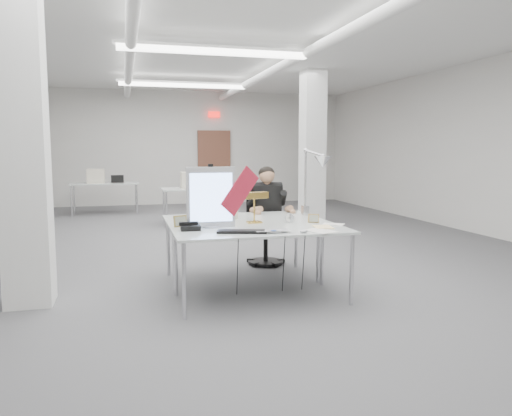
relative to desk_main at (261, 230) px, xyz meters
The scene contains 23 objects.
room_shell 2.80m from the desk_main, 89.21° to the left, with size 10.04×14.04×3.24m.
desk_main is the anchor object (origin of this frame).
desk_second 0.90m from the desk_main, 90.00° to the left, with size 1.80×0.90×0.03m, color silver.
bg_desk_a 5.50m from the desk_main, 87.92° to the left, with size 1.60×0.80×0.03m, color silver.
bg_desk_b 7.91m from the desk_main, 103.16° to the left, with size 1.60×0.80×0.03m, color silver.
filing_cabinet 9.80m from the desk_main, 110.93° to the left, with size 0.45×0.55×1.20m, color gray.
office_chair 1.66m from the desk_main, 72.33° to the left, with size 0.49×0.49×1.00m, color black, non-canonical shape.
seated_person 1.60m from the desk_main, 71.78° to the left, with size 0.44×0.56×0.83m, color black, non-canonical shape.
monitor 0.63m from the desk_main, 153.03° to the left, with size 0.51×0.05×0.63m, color silver.
pennant 0.48m from the desk_main, 129.51° to the left, with size 0.51×0.01×0.21m, color maroon.
keyboard 0.30m from the desk_main, 143.26° to the right, with size 0.49×0.16×0.02m, color black.
laptop 0.30m from the desk_main, 81.49° to the right, with size 0.34×0.22×0.03m, color silver.
mouse 0.49m from the desk_main, 46.42° to the right, with size 0.09×0.06×0.03m, color #A4A3A8.
bankers_lamp 0.45m from the desk_main, 84.79° to the left, with size 0.27×0.11×0.31m, color #C28B3C, non-canonical shape.
desk_phone 0.72m from the desk_main, behind, with size 0.20×0.18×0.05m, color black.
picture_frame_left 0.86m from the desk_main, 155.37° to the left, with size 0.15×0.01×0.12m, color olive.
picture_frame_right 0.73m from the desk_main, 21.52° to the left, with size 0.13×0.01×0.10m, color #AC8A4A.
desk_clock 0.55m from the desk_main, 39.46° to the left, with size 0.11×0.11×0.03m, color #BBBCC0.
paper_stack_a 0.61m from the desk_main, 28.62° to the right, with size 0.21×0.31×0.01m, color silver.
paper_stack_b 0.66m from the desk_main, ahead, with size 0.18×0.25×0.01m, color #FBDA96.
paper_stack_c 0.84m from the desk_main, ahead, with size 0.22×0.16×0.01m, color silver.
beige_monitor 0.97m from the desk_main, 110.71° to the left, with size 0.42×0.40×0.40m, color beige.
architect_lamp 1.14m from the desk_main, 38.48° to the left, with size 0.24×0.69×0.89m, color silver, non-canonical shape.
Camera 1 is at (-1.35, -7.38, 1.57)m, focal length 35.00 mm.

